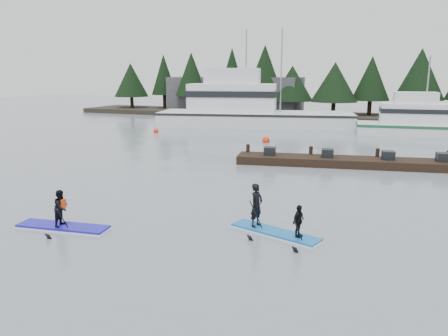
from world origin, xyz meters
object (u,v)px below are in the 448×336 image
at_px(fishing_boat_medium, 427,129).
at_px(paddleboard_solo, 62,216).
at_px(fishing_boat_large, 249,118).
at_px(floating_dock, 361,162).
at_px(paddleboard_duo, 273,219).

bearing_deg(fishing_boat_medium, paddleboard_solo, -119.42).
relative_size(fishing_boat_large, floating_dock, 1.41).
relative_size(floating_dock, paddleboard_solo, 4.31).
height_order(paddleboard_solo, paddleboard_duo, paddleboard_duo).
bearing_deg(floating_dock, fishing_boat_large, 116.67).
relative_size(fishing_boat_large, paddleboard_duo, 6.23).
bearing_deg(fishing_boat_large, paddleboard_solo, -95.85).
relative_size(paddleboard_solo, paddleboard_duo, 1.03).
distance_m(fishing_boat_medium, floating_dock, 17.01).
relative_size(floating_dock, paddleboard_duo, 4.41).
distance_m(fishing_boat_large, floating_dock, 21.67).
bearing_deg(fishing_boat_large, fishing_boat_medium, -15.74).
height_order(floating_dock, paddleboard_solo, paddleboard_solo).
height_order(floating_dock, paddleboard_duo, paddleboard_duo).
distance_m(fishing_boat_medium, paddleboard_duo, 29.95).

